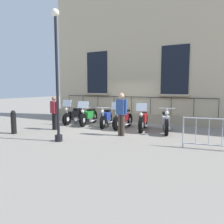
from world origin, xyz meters
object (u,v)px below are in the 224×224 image
at_px(motorcycle_maroon, 123,119).
at_px(bollard, 14,122).
at_px(motorcycle_red, 143,121).
at_px(motorcycle_green, 89,116).
at_px(crowd_barrier, 216,133).
at_px(motorcycle_silver, 166,123).
at_px(lamppost, 57,75).
at_px(pedestrian_standing, 54,111).
at_px(motorcycle_blue, 106,118).
at_px(pedestrian_walking, 121,111).
at_px(motorcycle_black, 74,116).

xyz_separation_m(motorcycle_maroon, bollard, (3.42, -3.65, 0.07)).
bearing_deg(bollard, motorcycle_red, 126.06).
xyz_separation_m(motorcycle_green, crowd_barrier, (2.17, 6.36, 0.10)).
height_order(motorcycle_green, motorcycle_silver, motorcycle_green).
xyz_separation_m(lamppost, pedestrian_standing, (-1.67, -1.73, -1.55)).
relative_size(motorcycle_maroon, bollard, 1.95).
distance_m(motorcycle_blue, motorcycle_red, 2.02).
bearing_deg(motorcycle_red, pedestrian_walking, -13.93).
xyz_separation_m(motorcycle_black, bollard, (3.47, -0.60, 0.07)).
distance_m(motorcycle_black, pedestrian_standing, 2.00).
bearing_deg(motorcycle_black, lamppost, 29.72).
relative_size(motorcycle_green, motorcycle_red, 1.10).
height_order(bollard, pedestrian_walking, pedestrian_walking).
height_order(motorcycle_blue, bollard, motorcycle_blue).
distance_m(motorcycle_blue, pedestrian_walking, 2.35).
height_order(motorcycle_silver, pedestrian_standing, pedestrian_standing).
relative_size(motorcycle_blue, motorcycle_silver, 0.99).
bearing_deg(pedestrian_walking, motorcycle_black, -113.60).
distance_m(lamppost, pedestrian_walking, 2.94).
xyz_separation_m(motorcycle_red, bollard, (3.42, -4.70, 0.07)).
xyz_separation_m(motorcycle_silver, pedestrian_walking, (1.55, -1.46, 0.58)).
relative_size(motorcycle_blue, bollard, 1.91).
height_order(motorcycle_green, pedestrian_walking, pedestrian_walking).
height_order(lamppost, pedestrian_standing, lamppost).
bearing_deg(crowd_barrier, motorcycle_blue, -111.68).
bearing_deg(lamppost, motorcycle_black, -150.28).
bearing_deg(motorcycle_black, motorcycle_blue, 89.25).
relative_size(motorcycle_silver, crowd_barrier, 0.99).
xyz_separation_m(motorcycle_green, bollard, (3.53, -1.54, 0.06)).
relative_size(motorcycle_black, motorcycle_red, 1.04).
relative_size(motorcycle_blue, pedestrian_standing, 1.23).
distance_m(motorcycle_black, motorcycle_green, 0.95).
bearing_deg(motorcycle_blue, motorcycle_green, -94.65).
distance_m(motorcycle_green, motorcycle_blue, 1.15).
distance_m(motorcycle_red, motorcycle_silver, 1.07).
bearing_deg(lamppost, motorcycle_maroon, 164.25).
relative_size(lamppost, pedestrian_standing, 3.00).
bearing_deg(motorcycle_maroon, motorcycle_black, -90.91).
bearing_deg(pedestrian_walking, motorcycle_green, -121.37).
distance_m(lamppost, pedestrian_standing, 2.86).
bearing_deg(motorcycle_red, bollard, -53.94).
height_order(motorcycle_silver, bollard, motorcycle_silver).
xyz_separation_m(bollard, pedestrian_walking, (-1.84, 4.31, 0.51)).
relative_size(motorcycle_blue, lamppost, 0.41).
bearing_deg(motorcycle_green, motorcycle_black, -86.02).
xyz_separation_m(crowd_barrier, bollard, (1.37, -7.90, -0.05)).
bearing_deg(motorcycle_maroon, motorcycle_silver, 89.27).
bearing_deg(motorcycle_green, bollard, -23.62).
xyz_separation_m(motorcycle_black, lamppost, (3.59, 2.05, 2.00)).
bearing_deg(bollard, motorcycle_blue, 141.99).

